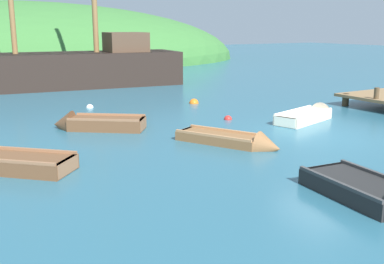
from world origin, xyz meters
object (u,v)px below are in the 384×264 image
rowboat_portside (234,142)px  buoy_orange (194,103)px  buoy_white (90,108)px  buoy_red (228,119)px  rowboat_near_dock (95,125)px  rowboat_outer_left (310,117)px  sailing_ship (65,74)px  rowboat_center (379,199)px

rowboat_portside → buoy_orange: rowboat_portside is taller
buoy_white → buoy_orange: size_ratio=0.72×
buoy_red → buoy_white: buoy_white is taller
rowboat_near_dock → buoy_red: rowboat_near_dock is taller
rowboat_portside → rowboat_outer_left: bearing=81.8°
rowboat_outer_left → buoy_red: 3.00m
buoy_white → sailing_ship: bearing=81.7°
buoy_red → buoy_orange: (0.79, 3.73, 0.00)m
buoy_red → rowboat_center: bearing=-105.6°
sailing_ship → buoy_orange: bearing=118.3°
buoy_white → buoy_orange: buoy_orange is taller
rowboat_near_dock → rowboat_portside: rowboat_near_dock is taller
buoy_orange → buoy_white: bearing=163.3°
rowboat_near_dock → rowboat_outer_left: size_ratio=0.92×
rowboat_portside → buoy_red: bearing=120.7°
rowboat_near_dock → rowboat_outer_left: rowboat_near_dock is taller
rowboat_outer_left → sailing_ship: bearing=93.6°
buoy_orange → rowboat_outer_left: bearing=-72.1°
buoy_white → buoy_orange: 4.54m
rowboat_center → rowboat_outer_left: size_ratio=0.91×
rowboat_portside → buoy_orange: 7.41m
sailing_ship → rowboat_center: size_ratio=5.29×
rowboat_near_dock → rowboat_portside: bearing=161.3°
rowboat_near_dock → buoy_red: (4.77, -0.96, -0.14)m
rowboat_portside → buoy_white: rowboat_portside is taller
rowboat_outer_left → buoy_white: (-6.08, 6.65, -0.12)m
buoy_orange → rowboat_center: bearing=-104.5°
buoy_white → rowboat_outer_left: bearing=-47.6°
rowboat_outer_left → buoy_red: bearing=131.0°
rowboat_outer_left → buoy_red: (-2.52, 1.62, -0.12)m
sailing_ship → rowboat_near_dock: sailing_ship is taller
rowboat_portside → rowboat_outer_left: rowboat_outer_left is taller
sailing_ship → rowboat_center: 20.55m
rowboat_center → buoy_red: size_ratio=10.17×
rowboat_center → rowboat_portside: 5.17m
buoy_orange → rowboat_portside: bearing=-112.1°
sailing_ship → buoy_orange: 9.17m
sailing_ship → rowboat_near_dock: (-2.27, -11.29, -0.61)m
rowboat_outer_left → rowboat_portside: bearing=-177.7°
sailing_ship → rowboat_near_dock: 11.53m
rowboat_portside → buoy_orange: (2.79, 6.87, -0.08)m
rowboat_center → buoy_orange: bearing=171.2°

